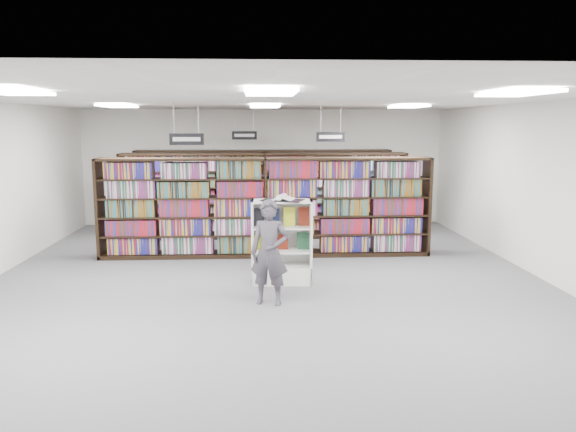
{
  "coord_description": "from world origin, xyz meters",
  "views": [
    {
      "loc": [
        -0.16,
        -9.8,
        2.77
      ],
      "look_at": [
        0.4,
        0.5,
        1.1
      ],
      "focal_mm": 35.0,
      "sensor_mm": 36.0,
      "label": 1
    }
  ],
  "objects_px": {
    "bookshelf_row_near": "(266,207)",
    "endcap_display": "(282,255)",
    "open_book": "(282,199)",
    "shopper": "(270,252)"
  },
  "relations": [
    {
      "from": "endcap_display",
      "to": "shopper",
      "type": "height_order",
      "value": "shopper"
    },
    {
      "from": "shopper",
      "to": "open_book",
      "type": "bearing_deg",
      "value": 91.97
    },
    {
      "from": "bookshelf_row_near",
      "to": "open_book",
      "type": "relative_size",
      "value": 8.86
    },
    {
      "from": "bookshelf_row_near",
      "to": "shopper",
      "type": "bearing_deg",
      "value": -89.78
    },
    {
      "from": "bookshelf_row_near",
      "to": "endcap_display",
      "type": "xyz_separation_m",
      "value": [
        0.25,
        -2.08,
        -0.56
      ]
    },
    {
      "from": "bookshelf_row_near",
      "to": "shopper",
      "type": "distance_m",
      "value": 3.32
    },
    {
      "from": "bookshelf_row_near",
      "to": "open_book",
      "type": "xyz_separation_m",
      "value": [
        0.26,
        -2.17,
        0.46
      ]
    },
    {
      "from": "endcap_display",
      "to": "bookshelf_row_near",
      "type": "bearing_deg",
      "value": 98.58
    },
    {
      "from": "endcap_display",
      "to": "open_book",
      "type": "relative_size",
      "value": 1.87
    },
    {
      "from": "bookshelf_row_near",
      "to": "open_book",
      "type": "distance_m",
      "value": 2.23
    }
  ]
}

